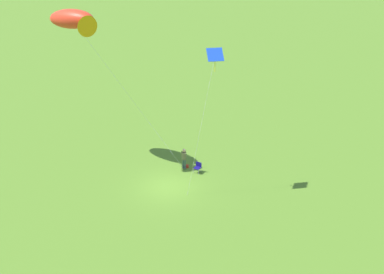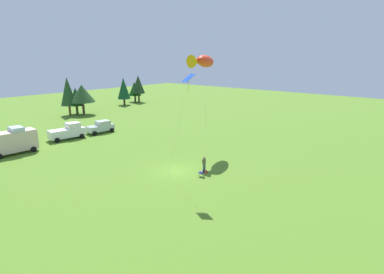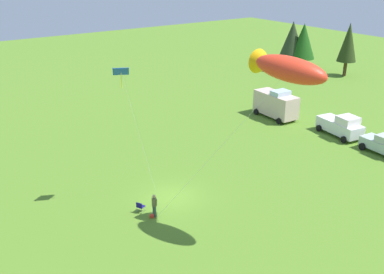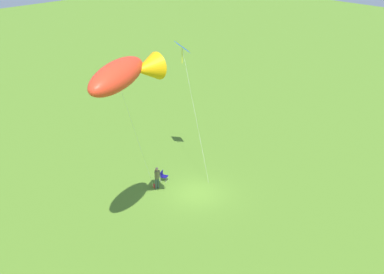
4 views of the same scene
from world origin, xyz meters
name	(u,v)px [view 1 (image 1 of 4)]	position (x,y,z in m)	size (l,w,h in m)	color
ground_plane	(169,187)	(0.00, 0.00, 0.00)	(160.00, 160.00, 0.00)	#547F25
person_kite_flyer	(184,157)	(1.60, -2.52, 1.02)	(0.55, 0.35, 1.74)	#395449
folding_chair	(198,167)	(0.52, -3.08, 0.49)	(0.64, 0.64, 0.82)	navy
backpack_on_grass	(187,166)	(1.62, -2.77, 0.11)	(0.32, 0.22, 0.22)	red
kite_large_fish	(74,20)	(7.99, 2.79, 11.29)	(9.03, 6.90, 12.25)	red
kite_diamond_blue	(215,58)	(-1.46, -2.97, 9.80)	(1.27, 3.23, 10.37)	blue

